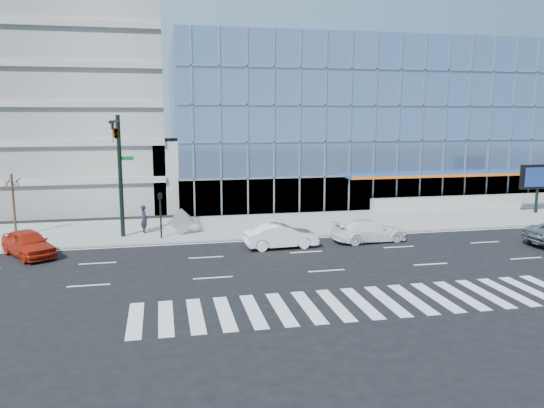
{
  "coord_description": "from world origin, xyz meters",
  "views": [
    {
      "loc": [
        -8.41,
        -29.84,
        8.06
      ],
      "look_at": [
        -1.46,
        3.0,
        2.49
      ],
      "focal_mm": 35.0,
      "sensor_mm": 36.0,
      "label": 1
    }
  ],
  "objects_px": {
    "ped_signal_post": "(160,208)",
    "white_suv": "(369,231)",
    "traffic_signal": "(117,147)",
    "white_sedan": "(281,236)",
    "marquee_sign": "(538,178)",
    "tilted_panel": "(182,222)",
    "street_tree_near": "(12,182)",
    "pedestrian": "(144,219)",
    "red_sedan": "(28,243)"
  },
  "relations": [
    {
      "from": "ped_signal_post",
      "to": "marquee_sign",
      "type": "bearing_deg",
      "value": 5.71
    },
    {
      "from": "marquee_sign",
      "to": "tilted_panel",
      "type": "distance_m",
      "value": 29.3
    },
    {
      "from": "pedestrian",
      "to": "white_suv",
      "type": "bearing_deg",
      "value": -129.2
    },
    {
      "from": "marquee_sign",
      "to": "ped_signal_post",
      "type": "bearing_deg",
      "value": -174.29
    },
    {
      "from": "marquee_sign",
      "to": "red_sedan",
      "type": "bearing_deg",
      "value": -171.59
    },
    {
      "from": "street_tree_near",
      "to": "tilted_panel",
      "type": "height_order",
      "value": "street_tree_near"
    },
    {
      "from": "white_sedan",
      "to": "ped_signal_post",
      "type": "bearing_deg",
      "value": 60.3
    },
    {
      "from": "traffic_signal",
      "to": "marquee_sign",
      "type": "xyz_separation_m",
      "value": [
        33.0,
        3.42,
        -3.1
      ]
    },
    {
      "from": "white_sedan",
      "to": "red_sedan",
      "type": "distance_m",
      "value": 14.85
    },
    {
      "from": "traffic_signal",
      "to": "red_sedan",
      "type": "bearing_deg",
      "value": -156.53
    },
    {
      "from": "white_suv",
      "to": "tilted_panel",
      "type": "height_order",
      "value": "tilted_panel"
    },
    {
      "from": "ped_signal_post",
      "to": "marquee_sign",
      "type": "height_order",
      "value": "marquee_sign"
    },
    {
      "from": "white_sedan",
      "to": "white_suv",
      "type": "bearing_deg",
      "value": -88.94
    },
    {
      "from": "traffic_signal",
      "to": "red_sedan",
      "type": "xyz_separation_m",
      "value": [
        -5.07,
        -2.2,
        -5.38
      ]
    },
    {
      "from": "pedestrian",
      "to": "traffic_signal",
      "type": "bearing_deg",
      "value": 128.13
    },
    {
      "from": "ped_signal_post",
      "to": "marquee_sign",
      "type": "relative_size",
      "value": 0.75
    },
    {
      "from": "ped_signal_post",
      "to": "street_tree_near",
      "type": "bearing_deg",
      "value": 164.94
    },
    {
      "from": "marquee_sign",
      "to": "red_sedan",
      "type": "distance_m",
      "value": 38.55
    },
    {
      "from": "street_tree_near",
      "to": "pedestrian",
      "type": "height_order",
      "value": "street_tree_near"
    },
    {
      "from": "white_sedan",
      "to": "red_sedan",
      "type": "xyz_separation_m",
      "value": [
        -14.82,
        1.02,
        0.03
      ]
    },
    {
      "from": "ped_signal_post",
      "to": "white_suv",
      "type": "distance_m",
      "value": 13.69
    },
    {
      "from": "white_suv",
      "to": "traffic_signal",
      "type": "bearing_deg",
      "value": 74.86
    },
    {
      "from": "marquee_sign",
      "to": "pedestrian",
      "type": "bearing_deg",
      "value": -177.83
    },
    {
      "from": "white_sedan",
      "to": "red_sedan",
      "type": "relative_size",
      "value": 0.99
    },
    {
      "from": "traffic_signal",
      "to": "white_suv",
      "type": "distance_m",
      "value": 16.89
    },
    {
      "from": "red_sedan",
      "to": "tilted_panel",
      "type": "xyz_separation_m",
      "value": [
        8.94,
        3.21,
        0.29
      ]
    },
    {
      "from": "street_tree_near",
      "to": "pedestrian",
      "type": "relative_size",
      "value": 2.2
    },
    {
      "from": "ped_signal_post",
      "to": "street_tree_near",
      "type": "height_order",
      "value": "street_tree_near"
    },
    {
      "from": "white_sedan",
      "to": "red_sedan",
      "type": "height_order",
      "value": "red_sedan"
    },
    {
      "from": "street_tree_near",
      "to": "white_sedan",
      "type": "relative_size",
      "value": 0.93
    },
    {
      "from": "pedestrian",
      "to": "street_tree_near",
      "type": "bearing_deg",
      "value": 65.17
    },
    {
      "from": "marquee_sign",
      "to": "street_tree_near",
      "type": "xyz_separation_m",
      "value": [
        -40.0,
        -0.49,
        0.71
      ]
    },
    {
      "from": "white_suv",
      "to": "red_sedan",
      "type": "distance_m",
      "value": 20.82
    },
    {
      "from": "traffic_signal",
      "to": "ped_signal_post",
      "type": "relative_size",
      "value": 2.67
    },
    {
      "from": "traffic_signal",
      "to": "pedestrian",
      "type": "xyz_separation_m",
      "value": [
        1.38,
        2.23,
        -5.05
      ]
    },
    {
      "from": "ped_signal_post",
      "to": "white_suv",
      "type": "bearing_deg",
      "value": -13.35
    },
    {
      "from": "traffic_signal",
      "to": "marquee_sign",
      "type": "height_order",
      "value": "traffic_signal"
    },
    {
      "from": "traffic_signal",
      "to": "white_sedan",
      "type": "distance_m",
      "value": 11.6
    },
    {
      "from": "white_sedan",
      "to": "marquee_sign",
      "type": "bearing_deg",
      "value": -77.33
    },
    {
      "from": "red_sedan",
      "to": "marquee_sign",
      "type": "bearing_deg",
      "value": -24.35
    },
    {
      "from": "white_sedan",
      "to": "tilted_panel",
      "type": "xyz_separation_m",
      "value": [
        -5.87,
        4.24,
        0.32
      ]
    },
    {
      "from": "street_tree_near",
      "to": "tilted_panel",
      "type": "xyz_separation_m",
      "value": [
        10.87,
        -1.92,
        -2.71
      ]
    },
    {
      "from": "ped_signal_post",
      "to": "marquee_sign",
      "type": "distance_m",
      "value": 30.67
    },
    {
      "from": "street_tree_near",
      "to": "ped_signal_post",
      "type": "bearing_deg",
      "value": -15.06
    },
    {
      "from": "ped_signal_post",
      "to": "pedestrian",
      "type": "xyz_separation_m",
      "value": [
        -1.11,
        1.85,
        -1.03
      ]
    },
    {
      "from": "ped_signal_post",
      "to": "traffic_signal",
      "type": "bearing_deg",
      "value": -171.48
    },
    {
      "from": "street_tree_near",
      "to": "white_suv",
      "type": "bearing_deg",
      "value": -14.07
    },
    {
      "from": "street_tree_near",
      "to": "red_sedan",
      "type": "bearing_deg",
      "value": -69.42
    },
    {
      "from": "traffic_signal",
      "to": "ped_signal_post",
      "type": "distance_m",
      "value": 4.75
    },
    {
      "from": "ped_signal_post",
      "to": "street_tree_near",
      "type": "xyz_separation_m",
      "value": [
        -9.5,
        2.56,
        1.64
      ]
    }
  ]
}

